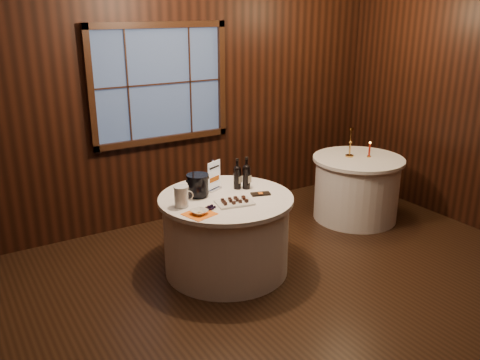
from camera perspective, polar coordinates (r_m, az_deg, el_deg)
ground at (r=4.41m, az=5.27°, el=-15.29°), size 6.00×6.00×0.00m
back_wall at (r=5.89m, az=-9.04°, el=9.62°), size 6.00×0.10×3.00m
main_table at (r=4.94m, az=-1.56°, el=-6.03°), size 1.28×1.28×0.77m
side_table at (r=6.31m, az=12.93°, el=-0.87°), size 1.08×1.08×0.77m
sign_stand at (r=4.93m, az=-2.99°, el=-0.01°), size 0.18×0.15×0.30m
port_bottle_left at (r=4.96m, az=-0.31°, el=0.48°), size 0.07×0.09×0.31m
port_bottle_right at (r=4.96m, az=0.73°, el=0.57°), size 0.08×0.09×0.32m
ice_bucket at (r=4.78m, az=-4.75°, el=-0.57°), size 0.21×0.21×0.22m
chocolate_plate at (r=4.62m, az=-0.61°, el=-2.44°), size 0.36×0.28×0.05m
chocolate_box at (r=4.85m, az=2.32°, el=-1.57°), size 0.20×0.14×0.02m
grape_bunch at (r=4.50m, az=-3.30°, el=-3.10°), size 0.16×0.07×0.04m
glass_pitcher at (r=4.55m, az=-6.59°, el=-1.84°), size 0.18×0.14×0.19m
orange_napkin at (r=4.41m, az=-4.58°, el=-3.83°), size 0.29×0.29×0.00m
cracker_bowl at (r=4.40m, az=-4.59°, el=-3.59°), size 0.18×0.18×0.04m
brass_candlestick at (r=6.19m, az=12.26°, el=3.73°), size 0.10×0.10×0.35m
red_candle at (r=6.23m, az=14.33°, el=3.19°), size 0.05×0.05×0.19m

